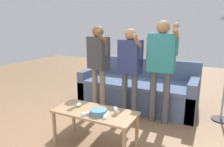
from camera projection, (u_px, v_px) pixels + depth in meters
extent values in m
plane|color=brown|center=(103.00, 141.00, 2.64)|extent=(12.00, 12.00, 0.00)
cube|color=#475675|center=(138.00, 94.00, 3.85)|extent=(2.08, 0.94, 0.41)
cube|color=#4D5D7E|center=(137.00, 83.00, 3.73)|extent=(1.80, 0.82, 0.06)
cube|color=#475675|center=(145.00, 69.00, 4.09)|extent=(2.08, 0.18, 0.42)
cube|color=#475675|center=(94.00, 82.00, 4.25)|extent=(0.14, 0.94, 0.62)
cube|color=#475675|center=(194.00, 96.00, 3.40)|extent=(0.14, 0.94, 0.62)
cube|color=#997551|center=(95.00, 112.00, 2.45)|extent=(1.00, 0.45, 0.03)
cylinder|color=#997551|center=(54.00, 128.00, 2.54)|extent=(0.04, 0.04, 0.43)
cylinder|color=#997551|center=(74.00, 116.00, 2.87)|extent=(0.04, 0.04, 0.43)
cylinder|color=#997551|center=(137.00, 131.00, 2.46)|extent=(0.04, 0.04, 0.43)
cylinder|color=teal|center=(98.00, 112.00, 2.36)|extent=(0.20, 0.20, 0.06)
ellipsoid|color=white|center=(79.00, 105.00, 2.59)|extent=(0.06, 0.09, 0.05)
cylinder|color=#4C4C51|center=(79.00, 102.00, 2.59)|extent=(0.02, 0.02, 0.01)
cylinder|color=#2D2D33|center=(221.00, 119.00, 3.24)|extent=(0.28, 0.28, 0.02)
cylinder|color=#756656|center=(95.00, 90.00, 3.54)|extent=(0.10, 0.10, 0.76)
cylinder|color=#756656|center=(103.00, 92.00, 3.41)|extent=(0.10, 0.10, 0.76)
cube|color=#38383D|center=(98.00, 53.00, 3.33)|extent=(0.40, 0.29, 0.52)
sphere|color=brown|center=(98.00, 31.00, 3.25)|extent=(0.18, 0.18, 0.18)
cylinder|color=brown|center=(91.00, 53.00, 3.45)|extent=(0.07, 0.07, 0.49)
cylinder|color=#38383D|center=(106.00, 48.00, 3.18)|extent=(0.07, 0.07, 0.25)
cylinder|color=brown|center=(102.00, 38.00, 3.09)|extent=(0.13, 0.24, 0.20)
sphere|color=brown|center=(98.00, 32.00, 3.02)|extent=(0.07, 0.07, 0.07)
cylinder|color=#47474C|center=(125.00, 94.00, 3.32)|extent=(0.09, 0.09, 0.74)
cylinder|color=#47474C|center=(134.00, 97.00, 3.21)|extent=(0.09, 0.09, 0.74)
cube|color=navy|center=(130.00, 57.00, 3.13)|extent=(0.38, 0.25, 0.51)
sphere|color=#936B4C|center=(131.00, 34.00, 3.05)|extent=(0.18, 0.18, 0.18)
cylinder|color=#936B4C|center=(121.00, 57.00, 3.24)|extent=(0.06, 0.06, 0.48)
cylinder|color=navy|center=(140.00, 51.00, 3.00)|extent=(0.06, 0.06, 0.24)
cylinder|color=#936B4C|center=(138.00, 42.00, 2.91)|extent=(0.10, 0.22, 0.21)
sphere|color=#936B4C|center=(135.00, 36.00, 2.83)|extent=(0.07, 0.07, 0.07)
cylinder|color=#47474C|center=(153.00, 96.00, 3.13)|extent=(0.10, 0.10, 0.80)
cylinder|color=#47474C|center=(166.00, 98.00, 3.05)|extent=(0.10, 0.10, 0.80)
cube|color=#28757A|center=(162.00, 53.00, 2.94)|extent=(0.39, 0.21, 0.55)
sphere|color=#936B4C|center=(163.00, 27.00, 2.86)|extent=(0.19, 0.19, 0.19)
cylinder|color=#936B4C|center=(149.00, 54.00, 3.03)|extent=(0.07, 0.07, 0.52)
cylinder|color=#28757A|center=(176.00, 46.00, 2.84)|extent=(0.07, 0.07, 0.26)
cylinder|color=#936B4C|center=(176.00, 34.00, 2.75)|extent=(0.07, 0.26, 0.19)
sphere|color=#936B4C|center=(176.00, 26.00, 2.66)|extent=(0.08, 0.08, 0.08)
cube|color=white|center=(116.00, 110.00, 2.44)|extent=(0.13, 0.14, 0.03)
cylinder|color=silver|center=(116.00, 108.00, 2.46)|extent=(0.01, 0.01, 0.00)
cube|color=silver|center=(117.00, 110.00, 2.39)|extent=(0.02, 0.02, 0.00)
cube|color=white|center=(106.00, 115.00, 2.30)|extent=(0.08, 0.17, 0.03)
cylinder|color=silver|center=(107.00, 113.00, 2.33)|extent=(0.01, 0.01, 0.00)
cube|color=silver|center=(105.00, 115.00, 2.25)|extent=(0.02, 0.02, 0.00)
cube|color=white|center=(88.00, 113.00, 2.35)|extent=(0.10, 0.15, 0.03)
cylinder|color=silver|center=(90.00, 111.00, 2.36)|extent=(0.01, 0.01, 0.00)
cube|color=silver|center=(84.00, 113.00, 2.32)|extent=(0.02, 0.02, 0.00)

